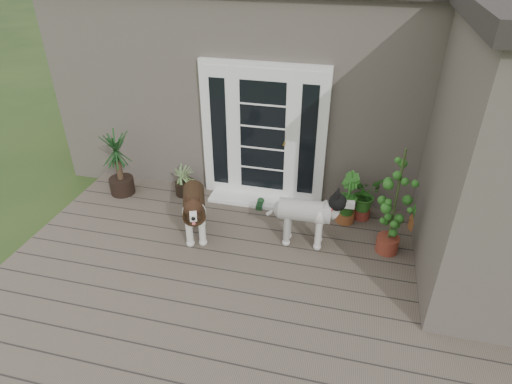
# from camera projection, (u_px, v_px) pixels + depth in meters

# --- Properties ---
(deck) EXTENTS (6.20, 4.60, 0.12)m
(deck) POSITION_uv_depth(u_px,v_px,m) (237.00, 295.00, 5.21)
(deck) COLOR #6B5B4C
(deck) RESTS_ON ground
(house_main) EXTENTS (7.40, 4.00, 3.10)m
(house_main) POSITION_uv_depth(u_px,v_px,m) (299.00, 74.00, 7.97)
(house_main) COLOR #665E54
(house_main) RESTS_ON ground
(door_unit) EXTENTS (1.90, 0.14, 2.15)m
(door_unit) POSITION_uv_depth(u_px,v_px,m) (263.00, 134.00, 6.49)
(door_unit) COLOR white
(door_unit) RESTS_ON deck
(door_step) EXTENTS (1.60, 0.40, 0.05)m
(door_step) POSITION_uv_depth(u_px,v_px,m) (260.00, 200.00, 6.87)
(door_step) COLOR white
(door_step) RESTS_ON deck
(brindle_dog) EXTENTS (0.74, 1.04, 0.80)m
(brindle_dog) POSITION_uv_depth(u_px,v_px,m) (195.00, 212.00, 5.92)
(brindle_dog) COLOR #382414
(brindle_dog) RESTS_ON deck
(white_dog) EXTENTS (0.94, 0.43, 0.77)m
(white_dog) POSITION_uv_depth(u_px,v_px,m) (304.00, 220.00, 5.79)
(white_dog) COLOR silver
(white_dog) RESTS_ON deck
(spider_plant) EXTENTS (0.62, 0.62, 0.59)m
(spider_plant) POSITION_uv_depth(u_px,v_px,m) (185.00, 178.00, 6.95)
(spider_plant) COLOR #97AD6A
(spider_plant) RESTS_ON deck
(yucca) EXTENTS (0.84, 0.84, 1.06)m
(yucca) POSITION_uv_depth(u_px,v_px,m) (118.00, 164.00, 6.85)
(yucca) COLOR black
(yucca) RESTS_ON deck
(herb_a) EXTENTS (0.66, 0.66, 0.60)m
(herb_a) POSITION_uv_depth(u_px,v_px,m) (363.00, 201.00, 6.36)
(herb_a) COLOR #1E5E1B
(herb_a) RESTS_ON deck
(herb_b) EXTENTS (0.47, 0.47, 0.57)m
(herb_b) POSITION_uv_depth(u_px,v_px,m) (346.00, 205.00, 6.28)
(herb_b) COLOR #1D5217
(herb_b) RESTS_ON deck
(herb_c) EXTENTS (0.45, 0.45, 0.50)m
(herb_c) POSITION_uv_depth(u_px,v_px,m) (422.00, 214.00, 6.14)
(herb_c) COLOR #255418
(herb_c) RESTS_ON deck
(sapling) EXTENTS (0.56, 0.56, 1.57)m
(sapling) POSITION_uv_depth(u_px,v_px,m) (396.00, 201.00, 5.43)
(sapling) COLOR #245518
(sapling) RESTS_ON deck
(clog_left) EXTENTS (0.15, 0.29, 0.08)m
(clog_left) POSITION_uv_depth(u_px,v_px,m) (260.00, 204.00, 6.75)
(clog_left) COLOR #153619
(clog_left) RESTS_ON deck
(clog_right) EXTENTS (0.27, 0.30, 0.08)m
(clog_right) POSITION_uv_depth(u_px,v_px,m) (292.00, 207.00, 6.68)
(clog_right) COLOR black
(clog_right) RESTS_ON deck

